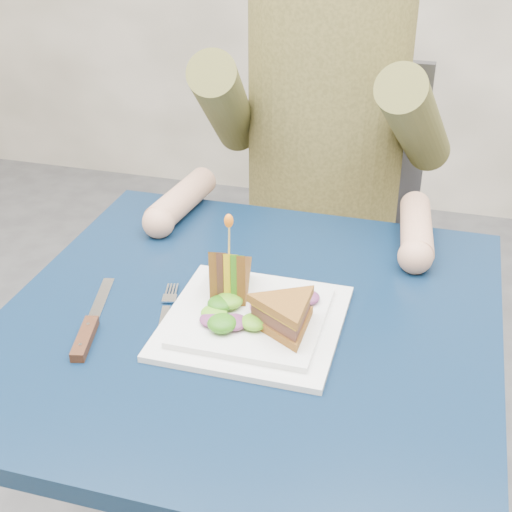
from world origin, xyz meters
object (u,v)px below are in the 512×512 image
(plate, at_px, (253,320))
(fork, at_px, (165,317))
(diner, at_px, (326,90))
(sandwich_flat, at_px, (286,315))
(sandwich_upright, at_px, (230,274))
(table, at_px, (248,357))
(knife, at_px, (88,331))
(chair, at_px, (327,225))

(plate, distance_m, fork, 0.14)
(diner, distance_m, sandwich_flat, 0.65)
(plate, bearing_deg, sandwich_upright, 138.11)
(plate, xyz_separation_m, fork, (-0.13, -0.02, -0.01))
(sandwich_flat, bearing_deg, diner, 96.30)
(plate, xyz_separation_m, sandwich_flat, (0.05, -0.02, 0.04))
(diner, xyz_separation_m, fork, (-0.12, -0.62, -0.18))
(table, bearing_deg, sandwich_upright, 145.69)
(sandwich_flat, distance_m, knife, 0.29)
(fork, bearing_deg, plate, 9.03)
(sandwich_flat, bearing_deg, sandwich_upright, 146.35)
(fork, xyz_separation_m, knife, (-0.09, -0.07, 0.00))
(chair, bearing_deg, knife, -104.82)
(chair, bearing_deg, table, -90.00)
(plate, distance_m, knife, 0.24)
(diner, height_order, knife, diner)
(table, relative_size, sandwich_upright, 6.07)
(sandwich_flat, distance_m, sandwich_upright, 0.13)
(diner, distance_m, fork, 0.66)
(table, height_order, plate, plate)
(table, distance_m, chair, 0.70)
(chair, height_order, fork, chair)
(table, relative_size, fork, 4.23)
(sandwich_flat, xyz_separation_m, sandwich_upright, (-0.11, 0.07, 0.01))
(plate, distance_m, sandwich_upright, 0.08)
(diner, bearing_deg, plate, -88.64)
(table, xyz_separation_m, fork, (-0.12, -0.04, 0.08))
(sandwich_flat, bearing_deg, plate, 155.56)
(table, relative_size, diner, 1.01)
(chair, bearing_deg, sandwich_upright, -93.06)
(chair, height_order, knife, chair)
(table, bearing_deg, plate, -55.10)
(plate, distance_m, sandwich_flat, 0.07)
(chair, height_order, plate, chair)
(plate, xyz_separation_m, sandwich_upright, (-0.05, 0.04, 0.05))
(sandwich_upright, bearing_deg, diner, 86.33)
(chair, xyz_separation_m, plate, (0.01, -0.72, 0.20))
(plate, bearing_deg, knife, -158.65)
(sandwich_flat, relative_size, fork, 0.91)
(diner, relative_size, fork, 4.21)
(plate, bearing_deg, fork, -170.97)
(table, distance_m, plate, 0.09)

